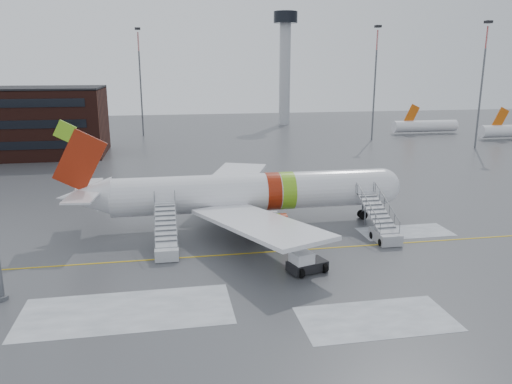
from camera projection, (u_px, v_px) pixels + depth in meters
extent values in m
plane|color=#494C4F|center=(205.00, 252.00, 43.99)|extent=(260.00, 260.00, 0.00)
cylinder|color=white|center=(252.00, 192.00, 50.71)|extent=(28.00, 3.80, 3.80)
sphere|color=white|center=(382.00, 186.00, 53.15)|extent=(3.80, 3.80, 3.80)
cube|color=black|center=(391.00, 181.00, 53.21)|extent=(1.09, 1.60, 0.97)
cone|color=white|center=(84.00, 197.00, 47.79)|extent=(5.20, 3.72, 3.72)
cube|color=maroon|center=(80.00, 161.00, 46.90)|extent=(5.27, 0.30, 6.09)
cube|color=#7FC21F|center=(65.00, 131.00, 46.02)|extent=(2.16, 0.26, 2.16)
cube|color=white|center=(90.00, 184.00, 50.14)|extent=(3.07, 4.85, 0.18)
cube|color=white|center=(82.00, 197.00, 45.18)|extent=(3.07, 4.85, 0.18)
cube|color=white|center=(232.00, 180.00, 58.79)|extent=(10.72, 15.97, 1.13)
cube|color=white|center=(258.00, 223.00, 42.58)|extent=(10.72, 15.97, 1.13)
cylinder|color=white|center=(249.00, 197.00, 56.23)|extent=(3.40, 2.10, 2.10)
cylinder|color=white|center=(267.00, 226.00, 46.32)|extent=(3.40, 2.10, 2.10)
cylinder|color=#595B60|center=(363.00, 211.00, 53.44)|extent=(0.20, 0.20, 1.80)
cylinder|color=black|center=(362.00, 215.00, 53.55)|extent=(0.90, 0.56, 0.90)
cylinder|color=black|center=(244.00, 214.00, 53.66)|extent=(0.90, 0.56, 0.90)
cylinder|color=black|center=(252.00, 228.00, 49.08)|extent=(0.90, 0.56, 0.90)
cube|color=#A9ABB0|center=(385.00, 236.00, 46.44)|extent=(2.00, 3.20, 1.00)
cube|color=#A9ABB0|center=(377.00, 213.00, 48.04)|extent=(1.90, 5.87, 2.52)
cube|color=#A9ABB0|center=(365.00, 193.00, 50.89)|extent=(1.90, 1.40, 0.15)
cylinder|color=#595B60|center=(365.00, 210.00, 50.93)|extent=(0.16, 0.16, 3.40)
cylinder|color=black|center=(381.00, 242.00, 45.38)|extent=(0.25, 0.70, 0.70)
cylinder|color=black|center=(390.00, 234.00, 47.60)|extent=(0.25, 0.70, 0.70)
cube|color=silver|center=(167.00, 250.00, 42.94)|extent=(2.00, 3.20, 1.00)
cube|color=silver|center=(166.00, 224.00, 44.53)|extent=(1.90, 5.87, 2.52)
cube|color=silver|center=(165.00, 202.00, 47.39)|extent=(1.90, 1.40, 0.15)
cylinder|color=#595B60|center=(166.00, 220.00, 47.42)|extent=(0.16, 0.16, 3.40)
cylinder|color=black|center=(156.00, 257.00, 41.88)|extent=(0.25, 0.70, 0.70)
cylinder|color=black|center=(177.00, 248.00, 44.10)|extent=(0.25, 0.70, 0.70)
cube|color=black|center=(307.00, 266.00, 39.73)|extent=(3.42, 2.48, 0.77)
cube|color=white|center=(302.00, 258.00, 39.29)|extent=(1.92, 1.92, 0.99)
cube|color=black|center=(302.00, 253.00, 39.20)|extent=(1.68, 1.75, 0.16)
cylinder|color=black|center=(301.00, 273.00, 38.60)|extent=(0.54, 0.83, 0.77)
cylinder|color=black|center=(324.00, 268.00, 39.59)|extent=(0.54, 0.83, 0.77)
cylinder|color=black|center=(290.00, 266.00, 39.92)|extent=(0.54, 0.83, 0.77)
cylinder|color=black|center=(313.00, 261.00, 40.91)|extent=(0.54, 0.83, 0.77)
cylinder|color=#595B60|center=(2.00, 298.00, 35.02)|extent=(0.90, 0.90, 0.30)
cylinder|color=#B2B5BA|center=(285.00, 73.00, 136.36)|extent=(3.00, 3.00, 28.00)
cylinder|color=black|center=(286.00, 17.00, 132.80)|extent=(6.40, 6.40, 3.00)
cylinder|color=#595B60|center=(374.00, 96.00, 108.07)|extent=(0.36, 0.36, 19.20)
cylinder|color=#CC7272|center=(377.00, 41.00, 105.24)|extent=(0.32, 0.32, 4.32)
cube|color=black|center=(378.00, 26.00, 104.53)|extent=(1.20, 1.20, 0.50)
cylinder|color=#595B60|center=(141.00, 94.00, 114.61)|extent=(0.36, 0.36, 19.20)
cylinder|color=#CC7272|center=(138.00, 42.00, 111.78)|extent=(0.32, 0.32, 4.32)
cube|color=black|center=(138.00, 29.00, 111.07)|extent=(1.20, 1.20, 0.50)
cylinder|color=#595B60|center=(480.00, 99.00, 97.51)|extent=(0.36, 0.36, 19.20)
cylinder|color=#CC7272|center=(487.00, 38.00, 94.68)|extent=(0.32, 0.32, 4.32)
cube|color=black|center=(488.00, 22.00, 93.97)|extent=(1.20, 1.20, 0.50)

